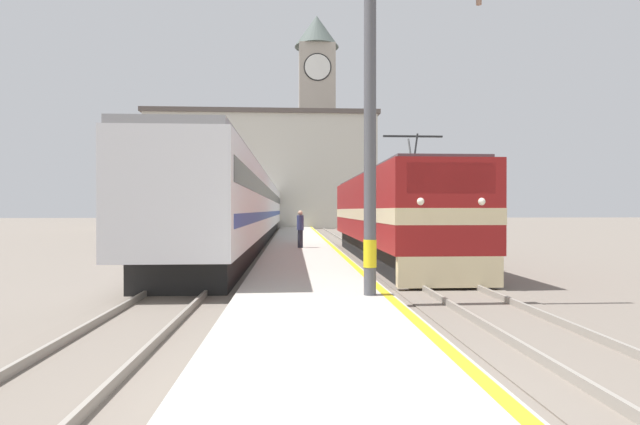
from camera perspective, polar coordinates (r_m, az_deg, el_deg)
ground_plane at (r=35.48m, az=-2.44°, el=-3.10°), size 200.00×200.00×0.00m
platform at (r=30.49m, az=-2.31°, el=-3.41°), size 3.46×140.00×0.26m
rail_track_near at (r=30.76m, az=4.42°, el=-3.56°), size 2.83×140.00×0.16m
rail_track_far at (r=30.62m, az=-8.47°, el=-3.58°), size 2.83×140.00×0.16m
locomotive_train at (r=21.09m, az=7.93°, el=-0.34°), size 2.92×16.44×4.61m
passenger_train at (r=38.44m, az=-7.39°, el=0.51°), size 2.92×54.55×4.19m
catenary_mast at (r=11.01m, az=6.22°, el=10.33°), size 2.70×0.29×7.56m
person_on_platform at (r=24.34m, az=-2.27°, el=-1.78°), size 0.34×0.34×1.82m
clock_tower at (r=68.53m, az=-0.39°, el=11.24°), size 5.94×5.94×28.31m
station_building at (r=59.13m, az=-6.48°, el=4.69°), size 26.17×9.18×13.22m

